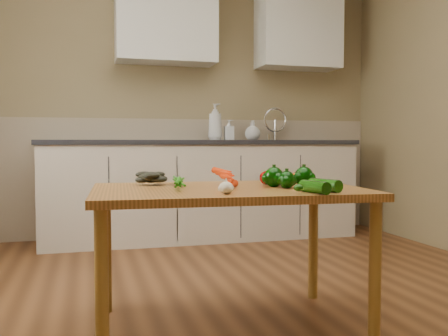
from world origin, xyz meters
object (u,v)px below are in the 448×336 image
carrot_bunch (211,181)px  zucchini_b (315,187)px  pepper_b (304,177)px  tomato_c (298,178)px  tomato_a (267,178)px  pepper_a (274,177)px  soap_bottle_b (229,130)px  soap_bottle_c (253,130)px  table (228,204)px  soap_bottle_a (215,122)px  leafy_greens (154,176)px  pepper_c (287,180)px  tomato_b (274,178)px  garlic_bulb (226,188)px  zucchini_a (325,185)px

carrot_bunch → zucchini_b: 0.52m
pepper_b → tomato_c: bearing=79.4°
tomato_a → carrot_bunch: bearing=-169.1°
pepper_a → tomato_c: size_ratio=1.35×
soap_bottle_b → soap_bottle_c: bearing=-76.6°
table → soap_bottle_a: bearing=80.6°
soap_bottle_c → leafy_greens: 2.36m
pepper_b → tomato_c: pepper_b is taller
tomato_c → zucchini_b: (-0.12, -0.44, -0.01)m
pepper_c → tomato_c: pepper_c is taller
soap_bottle_a → leafy_greens: size_ratio=1.89×
tomato_a → tomato_c: bearing=-4.6°
soap_bottle_b → tomato_b: soap_bottle_b is taller
carrot_bunch → pepper_c: pepper_c is taller
soap_bottle_b → garlic_bulb: 2.63m
tomato_c → soap_bottle_b: bearing=83.3°
tomato_b → garlic_bulb: bearing=-130.5°
leafy_greens → zucchini_b: (0.60, -0.60, -0.02)m
pepper_b → tomato_b: 0.23m
pepper_a → tomato_c: pepper_a is taller
table → carrot_bunch: carrot_bunch is taller
zucchini_a → zucchini_b: (-0.08, -0.06, -0.00)m
tomato_b → zucchini_a: (0.05, -0.47, -0.00)m
pepper_c → garlic_bulb: bearing=-152.9°
carrot_bunch → tomato_b: bearing=23.3°
tomato_c → zucchini_a: (-0.04, -0.38, -0.00)m
pepper_a → pepper_b: bearing=-5.3°
garlic_bulb → tomato_b: 0.60m
table → carrot_bunch: bearing=144.0°
soap_bottle_b → tomato_b: size_ratio=3.01×
soap_bottle_b → carrot_bunch: size_ratio=0.82×
soap_bottle_c → pepper_c: bearing=-104.6°
soap_bottle_b → pepper_c: soap_bottle_b is taller
tomato_a → garlic_bulb: bearing=-130.1°
leafy_greens → tomato_a: bearing=-15.0°
soap_bottle_c → tomato_a: size_ratio=2.45×
table → soap_bottle_a: 2.34m
garlic_bulb → soap_bottle_a: bearing=76.5°
tomato_b → zucchini_b: tomato_b is taller
tomato_a → zucchini_a: 0.41m
soap_bottle_a → pepper_c: soap_bottle_a is taller
pepper_c → zucchini_b: pepper_c is taller
soap_bottle_c → pepper_a: bearing=-105.9°
soap_bottle_b → tomato_b: bearing=177.1°
pepper_c → tomato_a: 0.21m
garlic_bulb → tomato_a: bearing=49.9°
soap_bottle_c → zucchini_a: (-0.54, -2.55, -0.30)m
pepper_c → tomato_c: 0.24m
pepper_c → tomato_c: bearing=53.8°
table → soap_bottle_b: (0.65, 2.24, 0.40)m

